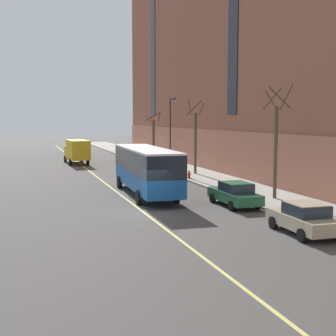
{
  "coord_description": "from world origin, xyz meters",
  "views": [
    {
      "loc": [
        -7.14,
        -26.82,
        5.57
      ],
      "look_at": [
        3.56,
        7.16,
        1.8
      ],
      "focal_mm": 50.0,
      "sensor_mm": 36.0,
      "label": 1
    }
  ],
  "objects_px": {
    "box_truck": "(77,150)",
    "fire_hydrant": "(189,175)",
    "parked_car_green_2": "(235,194)",
    "parked_car_black_3": "(140,161)",
    "street_tree_mid_block": "(276,142)",
    "street_tree_far_uptown": "(195,138)",
    "street_lamp": "(171,127)",
    "city_bus": "(146,168)",
    "street_tree_far_downtown": "(154,136)",
    "parked_car_champagne_1": "(304,218)",
    "parked_car_champagne_0": "(166,170)"
  },
  "relations": [
    {
      "from": "box_truck",
      "to": "fire_hydrant",
      "type": "relative_size",
      "value": 10.01
    },
    {
      "from": "box_truck",
      "to": "street_lamp",
      "type": "height_order",
      "value": "street_lamp"
    },
    {
      "from": "city_bus",
      "to": "street_tree_mid_block",
      "type": "xyz_separation_m",
      "value": [
        7.93,
        -4.56,
        2.01
      ]
    },
    {
      "from": "box_truck",
      "to": "fire_hydrant",
      "type": "xyz_separation_m",
      "value": [
        8.02,
        -18.16,
        -1.21
      ]
    },
    {
      "from": "parked_car_champagne_1",
      "to": "street_tree_mid_block",
      "type": "distance_m",
      "value": 10.07
    },
    {
      "from": "parked_car_black_3",
      "to": "street_tree_far_downtown",
      "type": "height_order",
      "value": "street_tree_far_downtown"
    },
    {
      "from": "street_tree_mid_block",
      "to": "street_tree_far_downtown",
      "type": "distance_m",
      "value": 30.67
    },
    {
      "from": "parked_car_champagne_1",
      "to": "box_truck",
      "type": "bearing_deg",
      "value": 99.35
    },
    {
      "from": "parked_car_champagne_0",
      "to": "fire_hydrant",
      "type": "xyz_separation_m",
      "value": [
        1.71,
        -1.63,
        -0.29
      ]
    },
    {
      "from": "parked_car_black_3",
      "to": "city_bus",
      "type": "bearing_deg",
      "value": -102.92
    },
    {
      "from": "parked_car_black_3",
      "to": "street_tree_far_downtown",
      "type": "bearing_deg",
      "value": 63.9
    },
    {
      "from": "street_tree_mid_block",
      "to": "fire_hydrant",
      "type": "relative_size",
      "value": 10.69
    },
    {
      "from": "city_bus",
      "to": "parked_car_black_3",
      "type": "relative_size",
      "value": 2.63
    },
    {
      "from": "fire_hydrant",
      "to": "city_bus",
      "type": "bearing_deg",
      "value": -129.66
    },
    {
      "from": "parked_car_green_2",
      "to": "fire_hydrant",
      "type": "bearing_deg",
      "value": 82.84
    },
    {
      "from": "parked_car_green_2",
      "to": "street_tree_far_downtown",
      "type": "relative_size",
      "value": 0.74
    },
    {
      "from": "street_tree_far_downtown",
      "to": "parked_car_black_3",
      "type": "bearing_deg",
      "value": -116.1
    },
    {
      "from": "box_truck",
      "to": "fire_hydrant",
      "type": "height_order",
      "value": "box_truck"
    },
    {
      "from": "parked_car_champagne_0",
      "to": "parked_car_champagne_1",
      "type": "relative_size",
      "value": 1.02
    },
    {
      "from": "parked_car_champagne_1",
      "to": "fire_hydrant",
      "type": "bearing_deg",
      "value": 85.48
    },
    {
      "from": "city_bus",
      "to": "street_tree_far_downtown",
      "type": "relative_size",
      "value": 1.88
    },
    {
      "from": "street_tree_mid_block",
      "to": "street_tree_far_uptown",
      "type": "height_order",
      "value": "street_tree_mid_block"
    },
    {
      "from": "street_tree_mid_block",
      "to": "fire_hydrant",
      "type": "xyz_separation_m",
      "value": [
        -1.94,
        11.78,
        -3.53
      ]
    },
    {
      "from": "fire_hydrant",
      "to": "parked_car_champagne_1",
      "type": "bearing_deg",
      "value": -94.52
    },
    {
      "from": "city_bus",
      "to": "parked_car_black_3",
      "type": "distance_m",
      "value": 19.16
    },
    {
      "from": "city_bus",
      "to": "street_tree_far_uptown",
      "type": "xyz_separation_m",
      "value": [
        7.92,
        10.8,
        1.67
      ]
    },
    {
      "from": "parked_car_champagne_0",
      "to": "street_tree_far_uptown",
      "type": "bearing_deg",
      "value": 28.24
    },
    {
      "from": "parked_car_green_2",
      "to": "box_truck",
      "type": "xyz_separation_m",
      "value": [
        -6.39,
        31.09,
        0.92
      ]
    },
    {
      "from": "parked_car_champagne_0",
      "to": "street_tree_mid_block",
      "type": "bearing_deg",
      "value": -74.76
    },
    {
      "from": "parked_car_champagne_1",
      "to": "fire_hydrant",
      "type": "distance_m",
      "value": 20.69
    },
    {
      "from": "parked_car_black_3",
      "to": "street_lamp",
      "type": "height_order",
      "value": "street_lamp"
    },
    {
      "from": "box_truck",
      "to": "parked_car_champagne_0",
      "type": "bearing_deg",
      "value": -69.12
    },
    {
      "from": "street_tree_far_downtown",
      "to": "street_lamp",
      "type": "height_order",
      "value": "street_lamp"
    },
    {
      "from": "parked_car_green_2",
      "to": "street_tree_far_uptown",
      "type": "height_order",
      "value": "street_tree_far_uptown"
    },
    {
      "from": "parked_car_champagne_0",
      "to": "street_tree_far_uptown",
      "type": "distance_m",
      "value": 5.06
    },
    {
      "from": "street_tree_mid_block",
      "to": "street_tree_far_uptown",
      "type": "bearing_deg",
      "value": 90.02
    },
    {
      "from": "city_bus",
      "to": "street_tree_mid_block",
      "type": "bearing_deg",
      "value": -29.91
    },
    {
      "from": "parked_car_champagne_1",
      "to": "box_truck",
      "type": "height_order",
      "value": "box_truck"
    },
    {
      "from": "city_bus",
      "to": "parked_car_green_2",
      "type": "xyz_separation_m",
      "value": [
        4.36,
        -5.72,
        -1.23
      ]
    },
    {
      "from": "parked_car_champagne_0",
      "to": "parked_car_black_3",
      "type": "relative_size",
      "value": 0.98
    },
    {
      "from": "street_tree_far_uptown",
      "to": "street_tree_far_downtown",
      "type": "height_order",
      "value": "street_tree_far_uptown"
    },
    {
      "from": "parked_car_champagne_1",
      "to": "street_tree_far_uptown",
      "type": "bearing_deg",
      "value": 81.62
    },
    {
      "from": "parked_car_champagne_0",
      "to": "parked_car_green_2",
      "type": "relative_size",
      "value": 0.95
    },
    {
      "from": "parked_car_green_2",
      "to": "parked_car_black_3",
      "type": "height_order",
      "value": "same"
    },
    {
      "from": "street_tree_far_uptown",
      "to": "street_tree_mid_block",
      "type": "bearing_deg",
      "value": -89.98
    },
    {
      "from": "parked_car_green_2",
      "to": "street_tree_mid_block",
      "type": "bearing_deg",
      "value": 17.98
    },
    {
      "from": "street_lamp",
      "to": "fire_hydrant",
      "type": "distance_m",
      "value": 7.16
    },
    {
      "from": "parked_car_green_2",
      "to": "parked_car_black_3",
      "type": "relative_size",
      "value": 1.03
    },
    {
      "from": "street_tree_mid_block",
      "to": "street_tree_far_downtown",
      "type": "xyz_separation_m",
      "value": [
        0.01,
        30.67,
        -0.72
      ]
    },
    {
      "from": "parked_car_green_2",
      "to": "street_tree_mid_block",
      "type": "height_order",
      "value": "street_tree_mid_block"
    }
  ]
}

